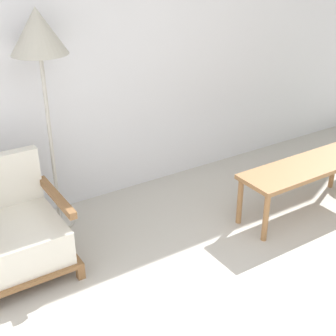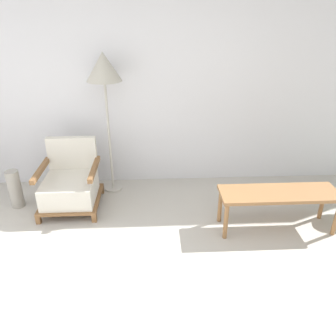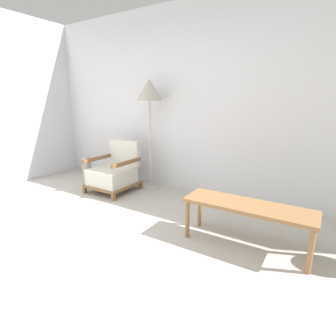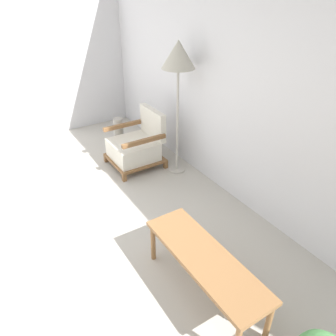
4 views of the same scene
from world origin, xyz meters
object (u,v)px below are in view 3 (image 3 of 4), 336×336
at_px(vase, 87,170).
at_px(floor_lamp, 149,94).
at_px(coffee_table, 248,210).
at_px(armchair, 114,173).

bearing_deg(vase, floor_lamp, 17.96).
distance_m(floor_lamp, coffee_table, 2.27).
bearing_deg(armchair, floor_lamp, 41.07).
xyz_separation_m(floor_lamp, coffee_table, (1.77, -0.91, -1.08)).
xyz_separation_m(armchair, vase, (-0.64, 0.03, -0.06)).
relative_size(armchair, coffee_table, 0.63).
bearing_deg(floor_lamp, coffee_table, -27.26).
relative_size(armchair, floor_lamp, 0.45).
distance_m(armchair, coffee_table, 2.27).
bearing_deg(vase, armchair, -2.40).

